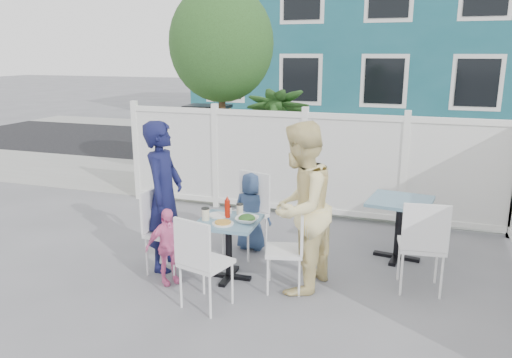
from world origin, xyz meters
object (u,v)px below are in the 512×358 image
(utility_cabinet, at_px, (208,144))
(chair_right, at_px, (292,244))
(spare_table, at_px, (400,213))
(toddler, at_px, (168,246))
(man, at_px, (164,196))
(boy, at_px, (252,211))
(chair_near, at_px, (200,257))
(chair_left, at_px, (162,224))
(woman, at_px, (300,208))
(main_table, at_px, (229,233))
(chair_back, at_px, (249,207))

(utility_cabinet, relative_size, chair_right, 1.60)
(spare_table, height_order, toddler, toddler)
(man, distance_m, toddler, 0.62)
(boy, bearing_deg, utility_cabinet, -56.56)
(chair_near, bearing_deg, toddler, 159.66)
(chair_near, bearing_deg, man, 150.87)
(chair_left, height_order, toddler, chair_left)
(utility_cabinet, relative_size, chair_left, 1.46)
(chair_left, bearing_deg, woman, 97.50)
(main_table, distance_m, chair_near, 0.74)
(boy, bearing_deg, chair_near, 92.76)
(main_table, bearing_deg, woman, 0.87)
(utility_cabinet, xyz_separation_m, chair_back, (1.98, -3.21, -0.12))
(spare_table, distance_m, toddler, 2.77)
(utility_cabinet, height_order, boy, utility_cabinet)
(chair_back, xyz_separation_m, man, (-0.76, -0.74, 0.28))
(utility_cabinet, distance_m, chair_near, 5.16)
(chair_back, distance_m, boy, 0.13)
(chair_right, xyz_separation_m, man, (-1.54, 0.09, 0.35))
(main_table, distance_m, chair_left, 0.79)
(main_table, relative_size, man, 0.39)
(spare_table, bearing_deg, chair_near, -132.23)
(man, xyz_separation_m, toddler, (0.23, -0.38, -0.44))
(spare_table, height_order, chair_near, chair_near)
(man, xyz_separation_m, woman, (1.60, -0.04, 0.03))
(toddler, bearing_deg, utility_cabinet, 57.92)
(chair_right, height_order, chair_back, chair_back)
(woman, bearing_deg, chair_left, -76.52)
(chair_back, bearing_deg, main_table, 111.20)
(main_table, bearing_deg, utility_cabinet, 116.87)
(spare_table, height_order, woman, woman)
(woman, bearing_deg, spare_table, 151.45)
(utility_cabinet, height_order, chair_back, utility_cabinet)
(woman, bearing_deg, main_table, -78.28)
(toddler, bearing_deg, man, 70.79)
(utility_cabinet, height_order, main_table, utility_cabinet)
(main_table, distance_m, toddler, 0.67)
(chair_back, xyz_separation_m, toddler, (-0.53, -1.12, -0.16))
(main_table, distance_m, chair_right, 0.73)
(chair_right, height_order, chair_near, chair_near)
(spare_table, distance_m, chair_left, 2.82)
(main_table, xyz_separation_m, spare_table, (1.75, 1.17, 0.05))
(chair_left, height_order, woman, woman)
(spare_table, distance_m, woman, 1.54)
(utility_cabinet, bearing_deg, chair_back, -61.68)
(chair_right, xyz_separation_m, woman, (0.07, 0.05, 0.38))
(spare_table, xyz_separation_m, chair_back, (-1.79, -0.38, 0.01))
(chair_left, distance_m, man, 0.32)
(man, relative_size, woman, 0.96)
(chair_near, relative_size, woman, 0.53)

